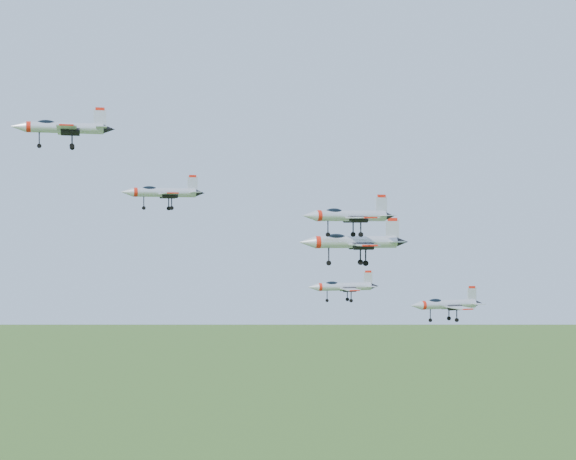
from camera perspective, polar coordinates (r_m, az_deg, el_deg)
name	(u,v)px	position (r m, az deg, el deg)	size (l,w,h in m)	color
jet_lead	(62,128)	(114.98, -15.77, 7.03)	(13.91, 11.64, 3.72)	#B6BAC4
jet_left_high	(162,192)	(108.62, -8.94, 2.67)	(11.40, 9.44, 3.05)	#B6BAC4
jet_right_high	(348,216)	(90.33, 4.30, 1.03)	(11.44, 9.46, 3.06)	#B6BAC4
jet_left_low	(342,286)	(116.26, 3.90, -4.03)	(10.64, 8.95, 2.86)	#B6BAC4
jet_right_low	(353,242)	(96.33, 4.62, -0.84)	(13.44, 11.38, 3.63)	#B6BAC4
jet_trail	(446,304)	(121.31, 11.17, -5.20)	(12.21, 10.11, 3.26)	#B6BAC4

